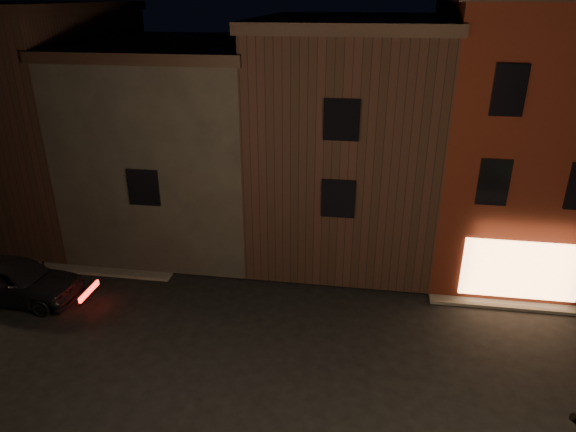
# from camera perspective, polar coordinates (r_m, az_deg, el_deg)

# --- Properties ---
(ground) EXTENTS (120.00, 120.00, 0.00)m
(ground) POSITION_cam_1_polar(r_m,az_deg,el_deg) (15.58, -2.16, -18.14)
(ground) COLOR black
(ground) RESTS_ON ground
(sidewalk_far_left) EXTENTS (30.00, 30.00, 0.12)m
(sidewalk_far_left) POSITION_cam_1_polar(r_m,az_deg,el_deg) (39.91, -25.68, 6.19)
(sidewalk_far_left) COLOR #2D2B28
(sidewalk_far_left) RESTS_ON ground
(corner_building) EXTENTS (6.50, 8.50, 10.50)m
(corner_building) POSITION_cam_1_polar(r_m,az_deg,el_deg) (22.19, 23.70, 8.63)
(corner_building) COLOR #47160C
(corner_building) RESTS_ON ground
(row_building_a) EXTENTS (7.30, 10.30, 9.40)m
(row_building_a) POSITION_cam_1_polar(r_m,az_deg,el_deg) (22.61, 6.59, 9.20)
(row_building_a) COLOR black
(row_building_a) RESTS_ON ground
(row_building_b) EXTENTS (7.80, 10.30, 8.40)m
(row_building_b) POSITION_cam_1_polar(r_m,az_deg,el_deg) (24.13, -11.12, 8.60)
(row_building_b) COLOR black
(row_building_b) RESTS_ON ground
(row_building_c) EXTENTS (7.30, 10.30, 9.90)m
(row_building_c) POSITION_cam_1_polar(r_m,az_deg,el_deg) (27.28, -25.97, 10.02)
(row_building_c) COLOR black
(row_building_c) RESTS_ON ground
(parked_car_a) EXTENTS (4.88, 2.08, 1.64)m
(parked_car_a) POSITION_cam_1_polar(r_m,az_deg,el_deg) (21.22, -28.13, -6.23)
(parked_car_a) COLOR black
(parked_car_a) RESTS_ON ground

